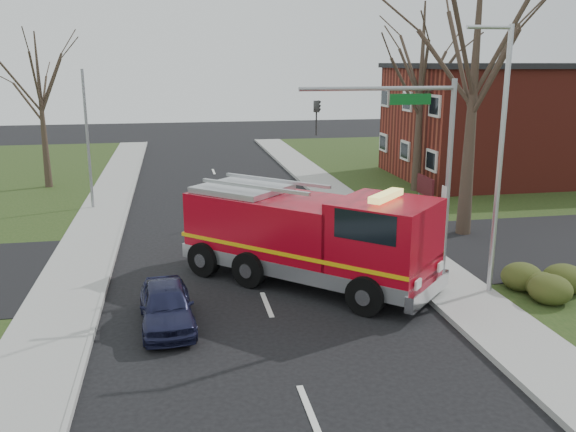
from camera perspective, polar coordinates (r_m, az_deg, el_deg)
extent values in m
plane|color=black|center=(19.14, -2.00, -8.30)|extent=(120.00, 120.00, 0.00)
cube|color=gray|center=(20.88, 15.18, -6.61)|extent=(2.40, 80.00, 0.15)
cube|color=gray|center=(19.26, -20.78, -8.87)|extent=(2.40, 80.00, 0.15)
cube|color=maroon|center=(41.73, 20.80, 8.06)|extent=(15.00, 10.00, 7.00)
cube|color=black|center=(41.55, 21.25, 12.99)|extent=(15.40, 10.40, 0.30)
cube|color=silver|center=(38.54, 10.91, 6.03)|extent=(0.12, 1.40, 1.20)
cube|color=#4B1118|center=(33.35, 12.73, 2.77)|extent=(0.12, 2.00, 1.00)
cylinder|color=gray|center=(32.73, 13.23, 1.72)|extent=(0.08, 0.08, 0.90)
cylinder|color=gray|center=(34.16, 12.16, 2.30)|extent=(0.08, 0.08, 0.90)
ellipsoid|color=#303814|center=(21.27, 23.28, -5.48)|extent=(2.80, 2.00, 0.90)
cone|color=#34261E|center=(26.46, 16.91, 10.76)|extent=(0.64, 0.64, 12.00)
cone|color=#34261E|center=(35.28, 12.26, 10.54)|extent=(0.56, 0.56, 10.50)
cone|color=#34261E|center=(38.30, -22.04, 8.98)|extent=(0.44, 0.44, 9.00)
cylinder|color=gray|center=(21.42, 14.76, 3.19)|extent=(0.18, 0.18, 6.80)
cylinder|color=gray|center=(20.09, 8.46, 11.72)|extent=(5.20, 0.14, 0.14)
cube|color=#0C591E|center=(20.49, 11.39, 10.66)|extent=(1.40, 0.06, 0.35)
imported|color=black|center=(19.55, 2.77, 10.76)|extent=(0.22, 0.18, 1.10)
cylinder|color=#B7BABF|center=(19.87, 19.18, 4.38)|extent=(0.16, 0.16, 8.40)
cylinder|color=#B7BABF|center=(19.30, 18.32, 16.43)|extent=(1.40, 0.12, 0.12)
cylinder|color=gray|center=(31.99, -18.23, 6.65)|extent=(0.14, 0.14, 7.00)
cube|color=#A40717|center=(21.21, -1.37, -1.14)|extent=(6.12, 6.04, 2.32)
cube|color=#A40717|center=(19.19, 9.00, -2.46)|extent=(4.05, 4.05, 2.65)
cube|color=#B7BABF|center=(20.79, 1.66, -4.16)|extent=(8.20, 8.04, 0.50)
cube|color=#E5B20C|center=(20.61, 1.67, -2.56)|extent=(8.21, 8.05, 0.13)
cube|color=black|center=(18.53, 12.51, -0.58)|extent=(1.86, 1.93, 0.94)
cube|color=#E5D866|center=(18.82, 9.17, 1.88)|extent=(1.50, 1.54, 0.20)
cylinder|color=black|center=(18.33, 7.29, -7.41)|extent=(1.14, 1.12, 1.21)
cylinder|color=black|center=(20.79, 10.78, -4.89)|extent=(1.14, 1.12, 1.21)
cylinder|color=black|center=(21.62, -7.87, -4.02)|extent=(1.14, 1.12, 1.21)
cylinder|color=black|center=(23.75, -3.34, -2.24)|extent=(1.14, 1.12, 1.21)
imported|color=#1A1C3A|center=(17.80, -11.31, -8.19)|extent=(1.71, 3.75, 1.25)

